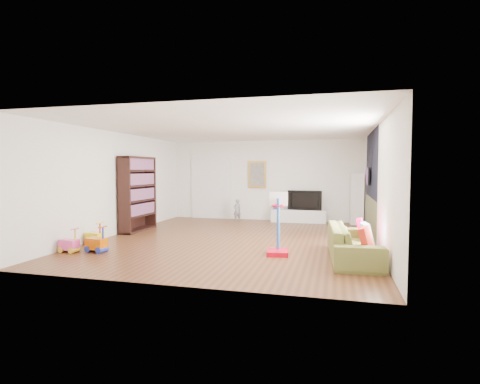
% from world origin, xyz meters
% --- Properties ---
extents(floor, '(6.50, 7.50, 0.00)m').
position_xyz_m(floor, '(0.00, 0.00, 0.00)').
color(floor, brown).
rests_on(floor, ground).
extents(ceiling, '(6.50, 7.50, 0.00)m').
position_xyz_m(ceiling, '(0.00, 0.00, 2.70)').
color(ceiling, white).
rests_on(ceiling, ground).
extents(wall_back, '(6.50, 0.00, 2.70)m').
position_xyz_m(wall_back, '(0.00, 3.75, 1.35)').
color(wall_back, white).
rests_on(wall_back, ground).
extents(wall_front, '(6.50, 0.00, 2.70)m').
position_xyz_m(wall_front, '(0.00, -3.75, 1.35)').
color(wall_front, white).
rests_on(wall_front, ground).
extents(wall_left, '(0.00, 7.50, 2.70)m').
position_xyz_m(wall_left, '(-3.25, 0.00, 1.35)').
color(wall_left, silver).
rests_on(wall_left, ground).
extents(wall_right, '(0.00, 7.50, 2.70)m').
position_xyz_m(wall_right, '(3.25, 0.00, 1.35)').
color(wall_right, white).
rests_on(wall_right, ground).
extents(navy_accent, '(0.01, 3.20, 1.70)m').
position_xyz_m(navy_accent, '(3.23, 1.40, 1.85)').
color(navy_accent, black).
rests_on(navy_accent, wall_right).
extents(olive_wainscot, '(0.01, 3.20, 1.00)m').
position_xyz_m(olive_wainscot, '(3.23, 1.40, 0.50)').
color(olive_wainscot, brown).
rests_on(olive_wainscot, wall_right).
extents(doorway, '(1.45, 0.06, 2.10)m').
position_xyz_m(doorway, '(-1.90, 3.71, 1.05)').
color(doorway, white).
rests_on(doorway, ground).
extents(painting_back, '(0.62, 0.06, 0.92)m').
position_xyz_m(painting_back, '(-0.25, 3.71, 1.55)').
color(painting_back, gold).
rests_on(painting_back, wall_back).
extents(artwork_right, '(0.04, 0.56, 0.46)m').
position_xyz_m(artwork_right, '(3.17, 1.60, 1.55)').
color(artwork_right, '#7F3F8C').
rests_on(artwork_right, wall_right).
extents(media_console, '(1.77, 0.47, 0.41)m').
position_xyz_m(media_console, '(1.19, 3.46, 0.21)').
color(media_console, silver).
rests_on(media_console, ground).
extents(tall_cabinet, '(0.40, 0.40, 1.60)m').
position_xyz_m(tall_cabinet, '(3.00, 3.43, 0.80)').
color(tall_cabinet, white).
rests_on(tall_cabinet, ground).
extents(bookshelf, '(0.40, 1.43, 2.08)m').
position_xyz_m(bookshelf, '(-3.00, 0.60, 1.04)').
color(bookshelf, black).
rests_on(bookshelf, ground).
extents(sofa, '(1.01, 2.25, 0.64)m').
position_xyz_m(sofa, '(2.70, -1.38, 0.32)').
color(sofa, olive).
rests_on(sofa, ground).
extents(basketball_hoop, '(0.49, 0.57, 1.26)m').
position_xyz_m(basketball_hoop, '(1.24, -1.35, 0.63)').
color(basketball_hoop, red).
rests_on(basketball_hoop, ground).
extents(ride_on_yellow, '(0.42, 0.29, 0.52)m').
position_xyz_m(ride_on_yellow, '(-2.99, -1.37, 0.26)').
color(ride_on_yellow, yellow).
rests_on(ride_on_yellow, ground).
extents(ride_on_orange, '(0.44, 0.31, 0.55)m').
position_xyz_m(ride_on_orange, '(-2.46, -2.05, 0.27)').
color(ride_on_orange, '#CB5600').
rests_on(ride_on_orange, ground).
extents(ride_on_pink, '(0.40, 0.27, 0.50)m').
position_xyz_m(ride_on_pink, '(-3.00, -2.21, 0.25)').
color(ride_on_pink, '#FF48A1').
rests_on(ride_on_pink, ground).
extents(child, '(0.32, 0.31, 0.74)m').
position_xyz_m(child, '(-0.79, 3.10, 0.37)').
color(child, gray).
rests_on(child, ground).
extents(tv, '(1.11, 0.27, 0.63)m').
position_xyz_m(tv, '(1.40, 3.47, 0.73)').
color(tv, black).
rests_on(tv, media_console).
extents(vase_plant, '(0.46, 0.42, 0.43)m').
position_xyz_m(vase_plant, '(0.47, 3.47, 0.63)').
color(vase_plant, '#352895').
rests_on(vase_plant, media_console).
extents(pillow_left, '(0.22, 0.43, 0.42)m').
position_xyz_m(pillow_left, '(2.88, -1.98, 0.51)').
color(pillow_left, red).
rests_on(pillow_left, sofa).
extents(pillow_center, '(0.16, 0.41, 0.40)m').
position_xyz_m(pillow_center, '(2.94, -1.37, 0.51)').
color(pillow_center, white).
rests_on(pillow_center, sofa).
extents(pillow_right, '(0.14, 0.41, 0.40)m').
position_xyz_m(pillow_right, '(2.88, -0.71, 0.51)').
color(pillow_right, '#CD003A').
rests_on(pillow_right, sofa).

